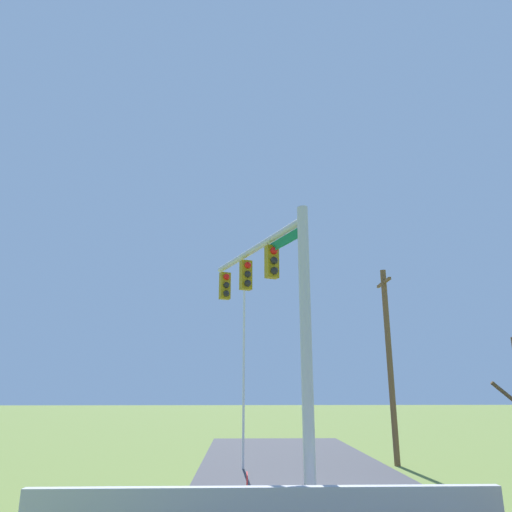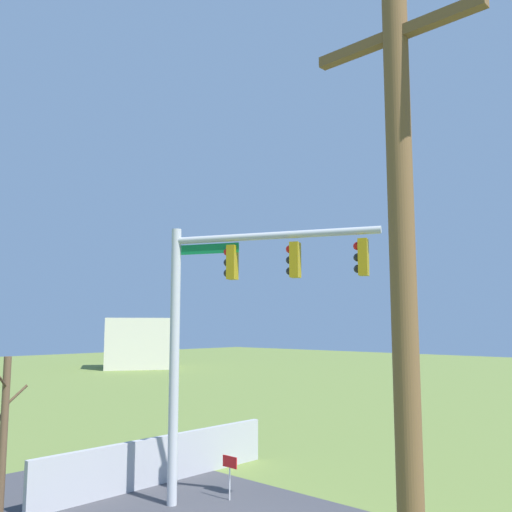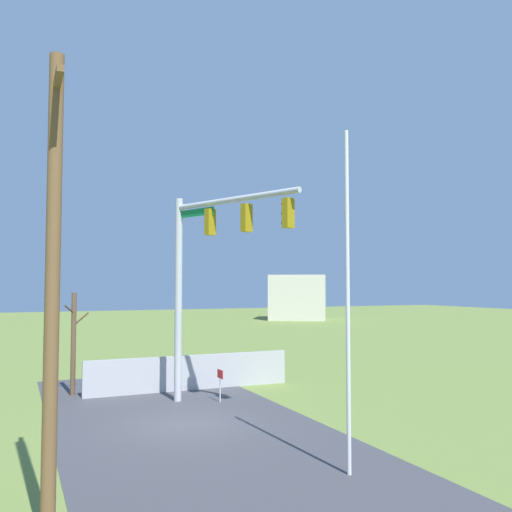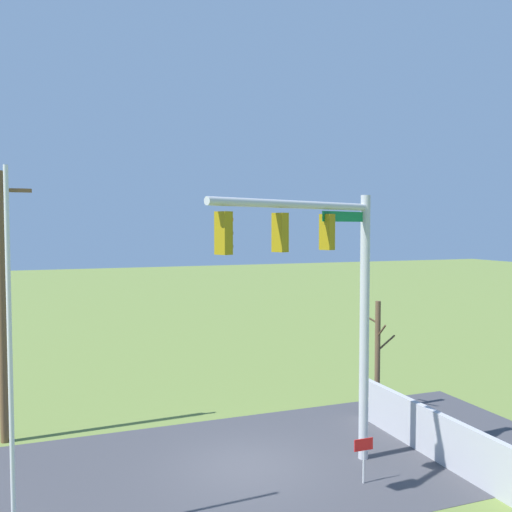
{
  "view_description": "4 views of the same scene",
  "coord_description": "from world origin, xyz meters",
  "px_view_note": "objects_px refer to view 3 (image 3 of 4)",
  "views": [
    {
      "loc": [
        14.8,
        -2.3,
        3.2
      ],
      "look_at": [
        1.21,
        -1.86,
        7.04
      ],
      "focal_mm": 32.86,
      "sensor_mm": 36.0,
      "label": 1
    },
    {
      "loc": [
        -9.27,
        9.44,
        4.97
      ],
      "look_at": [
        0.96,
        -1.53,
        6.83
      ],
      "focal_mm": 38.9,
      "sensor_mm": 36.0,
      "label": 2
    },
    {
      "loc": [
        -16.84,
        5.04,
        4.4
      ],
      "look_at": [
        0.34,
        -2.62,
        5.42
      ],
      "focal_mm": 37.99,
      "sensor_mm": 36.0,
      "label": 3
    },
    {
      "loc": [
        -5.32,
        -14.73,
        6.85
      ],
      "look_at": [
        -0.32,
        -1.56,
        6.11
      ],
      "focal_mm": 39.26,
      "sensor_mm": 36.0,
      "label": 4
    }
  ],
  "objects_px": {
    "utility_pole": "(52,282)",
    "distant_building": "(298,297)",
    "bare_tree": "(73,342)",
    "signal_mast": "(207,257)",
    "open_sign": "(220,378)",
    "flagpole": "(348,300)"
  },
  "relations": [
    {
      "from": "utility_pole",
      "to": "distant_building",
      "type": "distance_m",
      "value": 61.33
    },
    {
      "from": "utility_pole",
      "to": "bare_tree",
      "type": "xyz_separation_m",
      "value": [
        12.77,
        -1.6,
        -2.35
      ]
    },
    {
      "from": "bare_tree",
      "to": "utility_pole",
      "type": "bearing_deg",
      "value": 172.86
    },
    {
      "from": "signal_mast",
      "to": "open_sign",
      "type": "relative_size",
      "value": 6.36
    },
    {
      "from": "bare_tree",
      "to": "flagpole",
      "type": "bearing_deg",
      "value": -157.76
    },
    {
      "from": "open_sign",
      "to": "distant_building",
      "type": "distance_m",
      "value": 50.13
    },
    {
      "from": "flagpole",
      "to": "distant_building",
      "type": "distance_m",
      "value": 57.54
    },
    {
      "from": "flagpole",
      "to": "distant_building",
      "type": "xyz_separation_m",
      "value": [
        51.12,
        -26.37,
        -1.19
      ]
    },
    {
      "from": "open_sign",
      "to": "flagpole",
      "type": "bearing_deg",
      "value": -179.73
    },
    {
      "from": "signal_mast",
      "to": "bare_tree",
      "type": "height_order",
      "value": "signal_mast"
    },
    {
      "from": "signal_mast",
      "to": "flagpole",
      "type": "height_order",
      "value": "flagpole"
    },
    {
      "from": "flagpole",
      "to": "distant_building",
      "type": "bearing_deg",
      "value": -27.28
    },
    {
      "from": "signal_mast",
      "to": "utility_pole",
      "type": "height_order",
      "value": "utility_pole"
    },
    {
      "from": "open_sign",
      "to": "distant_building",
      "type": "bearing_deg",
      "value": -31.82
    },
    {
      "from": "flagpole",
      "to": "utility_pole",
      "type": "distance_m",
      "value": 6.63
    },
    {
      "from": "bare_tree",
      "to": "open_sign",
      "type": "relative_size",
      "value": 3.37
    },
    {
      "from": "signal_mast",
      "to": "distant_building",
      "type": "xyz_separation_m",
      "value": [
        43.19,
        -27.17,
        -2.55
      ]
    },
    {
      "from": "open_sign",
      "to": "distant_building",
      "type": "height_order",
      "value": "distant_building"
    },
    {
      "from": "utility_pole",
      "to": "bare_tree",
      "type": "relative_size",
      "value": 2.09
    },
    {
      "from": "signal_mast",
      "to": "distant_building",
      "type": "height_order",
      "value": "signal_mast"
    },
    {
      "from": "bare_tree",
      "to": "open_sign",
      "type": "height_order",
      "value": "bare_tree"
    },
    {
      "from": "signal_mast",
      "to": "flagpole",
      "type": "distance_m",
      "value": 8.09
    }
  ]
}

